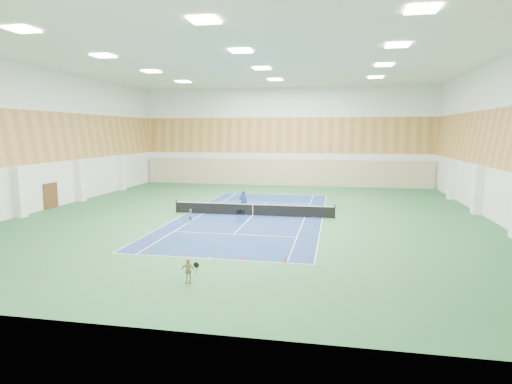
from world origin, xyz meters
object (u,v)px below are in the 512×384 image
tennis_net (253,209)px  coach (243,202)px  child_court (191,215)px  ball_cart (240,216)px  child_apron (188,271)px

tennis_net → coach: 1.44m
child_court → ball_cart: size_ratio=1.16×
tennis_net → ball_cart: 2.38m
tennis_net → child_apron: tennis_net is taller
coach → ball_cart: (0.52, -3.29, -0.51)m
tennis_net → coach: bearing=135.8°
child_court → child_apron: bearing=-113.7°
child_court → coach: bearing=11.8°
coach → child_court: bearing=43.1°
tennis_net → child_court: size_ratio=13.15×
child_court → child_apron: (4.19, -12.29, 0.06)m
tennis_net → child_apron: size_ratio=11.68×
tennis_net → child_court: bearing=-141.1°
child_apron → ball_cart: size_ratio=1.31×
coach → child_court: 5.19m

